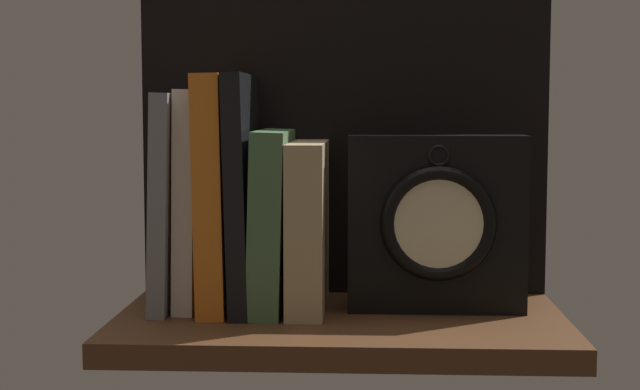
% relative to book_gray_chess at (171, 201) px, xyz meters
% --- Properties ---
extents(ground_plane, '(0.48, 0.27, 0.03)m').
position_rel_book_gray_chess_xyz_m(ground_plane, '(0.19, -0.04, -0.13)').
color(ground_plane, '#4C2D19').
extents(back_panel, '(0.48, 0.01, 0.40)m').
position_rel_book_gray_chess_xyz_m(back_panel, '(0.19, 0.09, 0.08)').
color(back_panel, black).
rests_on(back_panel, ground_plane).
extents(book_gray_chess, '(0.03, 0.15, 0.24)m').
position_rel_book_gray_chess_xyz_m(book_gray_chess, '(0.00, 0.00, 0.00)').
color(book_gray_chess, gray).
rests_on(book_gray_chess, ground_plane).
extents(book_white_catcher, '(0.03, 0.12, 0.24)m').
position_rel_book_gray_chess_xyz_m(book_white_catcher, '(0.02, 0.00, 0.00)').
color(book_white_catcher, silver).
rests_on(book_white_catcher, ground_plane).
extents(book_orange_pandolfini, '(0.03, 0.16, 0.26)m').
position_rel_book_gray_chess_xyz_m(book_orange_pandolfini, '(0.05, 0.00, 0.01)').
color(book_orange_pandolfini, orange).
rests_on(book_orange_pandolfini, ground_plane).
extents(book_black_skeptic, '(0.03, 0.17, 0.26)m').
position_rel_book_gray_chess_xyz_m(book_black_skeptic, '(0.08, 0.00, 0.01)').
color(book_black_skeptic, black).
rests_on(book_black_skeptic, ground_plane).
extents(book_green_romantic, '(0.04, 0.17, 0.20)m').
position_rel_book_gray_chess_xyz_m(book_green_romantic, '(0.11, 0.00, -0.02)').
color(book_green_romantic, '#476B44').
rests_on(book_green_romantic, ground_plane).
extents(book_tan_shortstories, '(0.04, 0.17, 0.18)m').
position_rel_book_gray_chess_xyz_m(book_tan_shortstories, '(0.15, 0.00, -0.03)').
color(book_tan_shortstories, tan).
rests_on(book_tan_shortstories, ground_plane).
extents(framed_clock, '(0.19, 0.06, 0.19)m').
position_rel_book_gray_chess_xyz_m(framed_clock, '(0.29, -0.01, -0.02)').
color(framed_clock, black).
rests_on(framed_clock, ground_plane).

